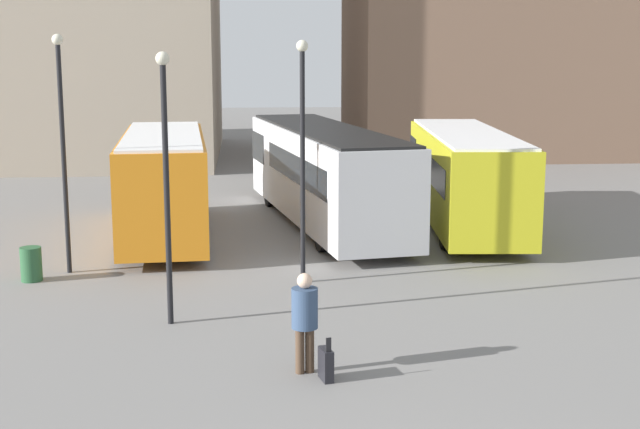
{
  "coord_description": "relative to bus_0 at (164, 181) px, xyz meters",
  "views": [
    {
      "loc": [
        -2.29,
        -8.38,
        5.63
      ],
      "look_at": [
        -0.57,
        11.83,
        1.87
      ],
      "focal_mm": 50.0,
      "sensor_mm": 36.0,
      "label": 1
    }
  ],
  "objects": [
    {
      "name": "suitcase",
      "position": [
        3.79,
        -12.41,
        -1.42
      ],
      "size": [
        0.25,
        0.45,
        0.81
      ],
      "rotation": [
        0.0,
        0.0,
        1.78
      ],
      "color": "black",
      "rests_on": "ground_plane"
    },
    {
      "name": "bus_2",
      "position": [
        9.47,
        0.76,
        -0.03
      ],
      "size": [
        3.34,
        10.52,
        3.09
      ],
      "rotation": [
        0.0,
        0.0,
        1.49
      ],
      "color": "gold",
      "rests_on": "ground_plane"
    },
    {
      "name": "traveler",
      "position": [
        3.45,
        -12.02,
        -0.63
      ],
      "size": [
        0.55,
        0.55,
        1.81
      ],
      "rotation": [
        0.0,
        0.0,
        1.78
      ],
      "color": "#4C3828",
      "rests_on": "ground_plane"
    },
    {
      "name": "bus_0",
      "position": [
        0.0,
        0.0,
        0.0
      ],
      "size": [
        3.03,
        9.3,
        3.15
      ],
      "rotation": [
        0.0,
        0.0,
        1.64
      ],
      "color": "orange",
      "rests_on": "ground_plane"
    },
    {
      "name": "bus_1",
      "position": [
        5.0,
        1.61,
        0.02
      ],
      "size": [
        4.51,
        12.69,
        3.17
      ],
      "rotation": [
        0.0,
        0.0,
        1.73
      ],
      "color": "silver",
      "rests_on": "ground_plane"
    },
    {
      "name": "lamp_post_0",
      "position": [
        0.85,
        -8.91,
        1.59
      ],
      "size": [
        0.28,
        0.28,
        5.6
      ],
      "color": "black",
      "rests_on": "ground_plane"
    },
    {
      "name": "lamp_post_1",
      "position": [
        3.83,
        -5.81,
        1.73
      ],
      "size": [
        0.28,
        0.28,
        5.86
      ],
      "color": "black",
      "rests_on": "ground_plane"
    },
    {
      "name": "trash_bin",
      "position": [
        -2.85,
        -5.1,
        -1.28
      ],
      "size": [
        0.52,
        0.52,
        0.85
      ],
      "color": "#285633",
      "rests_on": "ground_plane"
    },
    {
      "name": "lamp_post_2",
      "position": [
        -2.08,
        -4.32,
        1.81
      ],
      "size": [
        0.28,
        0.28,
        6.01
      ],
      "color": "black",
      "rests_on": "ground_plane"
    }
  ]
}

